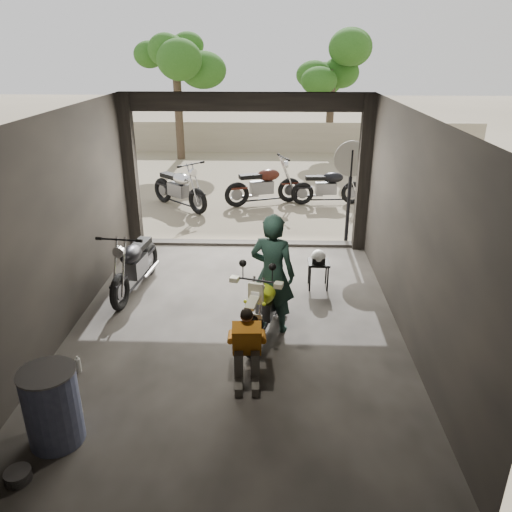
# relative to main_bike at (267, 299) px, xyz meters

# --- Properties ---
(ground) EXTENTS (80.00, 80.00, 0.00)m
(ground) POSITION_rel_main_bike_xyz_m (-0.47, 0.10, -0.57)
(ground) COLOR #7A6D56
(ground) RESTS_ON ground
(garage) EXTENTS (7.00, 7.13, 3.20)m
(garage) POSITION_rel_main_bike_xyz_m (-0.47, 0.64, 0.71)
(garage) COLOR #2D2B28
(garage) RESTS_ON ground
(boundary_wall) EXTENTS (18.00, 0.30, 1.20)m
(boundary_wall) POSITION_rel_main_bike_xyz_m (-0.47, 14.10, 0.03)
(boundary_wall) COLOR gray
(boundary_wall) RESTS_ON ground
(tree_left) EXTENTS (2.20, 2.20, 5.60)m
(tree_left) POSITION_rel_main_bike_xyz_m (-3.47, 12.60, 3.42)
(tree_left) COLOR #382B1E
(tree_left) RESTS_ON ground
(tree_right) EXTENTS (2.20, 2.20, 5.00)m
(tree_right) POSITION_rel_main_bike_xyz_m (2.33, 14.10, 2.99)
(tree_right) COLOR #382B1E
(tree_right) RESTS_ON ground
(main_bike) EXTENTS (1.12, 1.82, 1.13)m
(main_bike) POSITION_rel_main_bike_xyz_m (0.00, 0.00, 0.00)
(main_bike) COLOR beige
(main_bike) RESTS_ON ground
(left_bike) EXTENTS (0.92, 1.82, 1.18)m
(left_bike) POSITION_rel_main_bike_xyz_m (-2.32, 1.34, 0.03)
(left_bike) COLOR black
(left_bike) RESTS_ON ground
(outside_bike_a) EXTENTS (1.94, 1.87, 1.29)m
(outside_bike_a) POSITION_rel_main_bike_xyz_m (-2.41, 6.26, 0.08)
(outside_bike_a) COLOR black
(outside_bike_a) RESTS_ON ground
(outside_bike_b) EXTENTS (2.06, 1.39, 1.29)m
(outside_bike_b) POSITION_rel_main_bike_xyz_m (-0.18, 6.64, 0.08)
(outside_bike_b) COLOR #40170F
(outside_bike_b) RESTS_ON ground
(outside_bike_c) EXTENTS (1.79, 0.86, 1.18)m
(outside_bike_c) POSITION_rel_main_bike_xyz_m (1.57, 6.74, 0.02)
(outside_bike_c) COLOR black
(outside_bike_c) RESTS_ON ground
(rider) EXTENTS (0.78, 0.62, 1.85)m
(rider) POSITION_rel_main_bike_xyz_m (0.08, 0.10, 0.36)
(rider) COLOR black
(rider) RESTS_ON ground
(mechanic) EXTENTS (0.52, 0.69, 0.96)m
(mechanic) POSITION_rel_main_bike_xyz_m (-0.23, -1.23, -0.09)
(mechanic) COLOR #C5751A
(mechanic) RESTS_ON ground
(stool) EXTENTS (0.37, 0.37, 0.52)m
(stool) POSITION_rel_main_bike_xyz_m (0.90, 1.54, -0.12)
(stool) COLOR black
(stool) RESTS_ON ground
(helmet) EXTENTS (0.26, 0.27, 0.24)m
(helmet) POSITION_rel_main_bike_xyz_m (0.88, 1.49, 0.07)
(helmet) COLOR white
(helmet) RESTS_ON stool
(oil_drum) EXTENTS (0.67, 0.67, 0.90)m
(oil_drum) POSITION_rel_main_bike_xyz_m (-2.25, -2.33, -0.11)
(oil_drum) COLOR #3F476A
(oil_drum) RESTS_ON ground
(sign_post) EXTENTS (0.75, 0.08, 2.24)m
(sign_post) POSITION_rel_main_bike_xyz_m (1.70, 3.79, 0.93)
(sign_post) COLOR black
(sign_post) RESTS_ON ground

